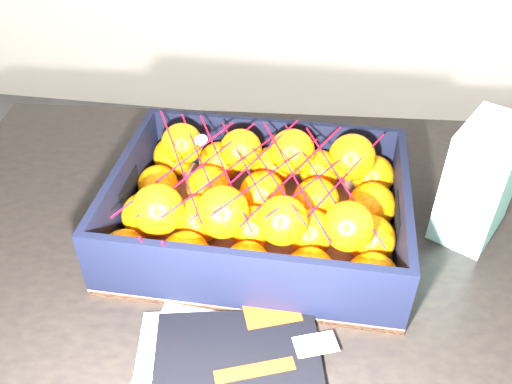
# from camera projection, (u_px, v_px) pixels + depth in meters

# --- Properties ---
(table) EXTENTS (1.26, 0.89, 0.75)m
(table) POSITION_uv_depth(u_px,v_px,m) (272.00, 284.00, 0.93)
(table) COLOR black
(table) RESTS_ON ground
(produce_crate) EXTENTS (0.45, 0.34, 0.12)m
(produce_crate) POSITION_uv_depth(u_px,v_px,m) (259.00, 217.00, 0.86)
(produce_crate) COLOR #925F43
(produce_crate) RESTS_ON table
(clementine_heap) EXTENTS (0.43, 0.31, 0.13)m
(clementine_heap) POSITION_uv_depth(u_px,v_px,m) (261.00, 203.00, 0.84)
(clementine_heap) COLOR orange
(clementine_heap) RESTS_ON produce_crate
(mesh_net) EXTENTS (0.37, 0.30, 0.10)m
(mesh_net) POSITION_uv_depth(u_px,v_px,m) (254.00, 176.00, 0.80)
(mesh_net) COLOR red
(mesh_net) RESTS_ON clementine_heap
(retail_carton) EXTENTS (0.14, 0.15, 0.19)m
(retail_carton) POSITION_uv_depth(u_px,v_px,m) (481.00, 181.00, 0.83)
(retail_carton) COLOR white
(retail_carton) RESTS_ON table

